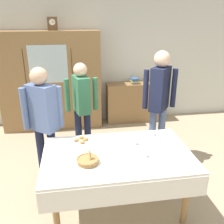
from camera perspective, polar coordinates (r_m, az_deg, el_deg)
ground_plane at (r=3.47m, az=0.54°, el=-18.59°), size 12.00×12.00×0.00m
back_wall at (r=5.36m, az=-4.17°, el=11.99°), size 6.40×0.10×2.70m
dining_table at (r=2.89m, az=1.37°, el=-11.52°), size 1.69×1.04×0.76m
wall_cabinet at (r=5.15m, az=-13.85°, el=6.78°), size 1.97×0.46×1.95m
mantel_clock at (r=4.98m, az=-13.52°, el=19.15°), size 0.18×0.11×0.24m
bookshelf_low at (r=5.49m, az=5.01°, el=2.27°), size 1.19×0.35×0.86m
book_stack at (r=5.35m, az=5.18°, el=7.18°), size 0.16×0.22×0.11m
tea_cup_center at (r=2.80m, az=7.42°, el=-9.78°), size 0.13×0.13×0.06m
tea_cup_mid_left at (r=3.03m, az=5.11°, el=-7.08°), size 0.13×0.13×0.06m
tea_cup_mid_right at (r=3.28m, az=9.22°, el=-4.94°), size 0.13×0.13×0.06m
bread_basket at (r=2.69m, az=-5.62°, el=-10.99°), size 0.24×0.24×0.16m
pastry_plate at (r=3.12m, az=-7.09°, el=-6.58°), size 0.28×0.28×0.05m
spoon_front_edge at (r=2.94m, az=-2.32°, el=-8.59°), size 0.12×0.02×0.01m
spoon_near_left at (r=2.82m, az=-8.55°, el=-10.17°), size 0.12×0.02×0.01m
spoon_far_right at (r=3.14m, az=10.39°, el=-6.76°), size 0.12×0.02×0.01m
person_behind_table_right at (r=3.82m, az=10.84°, el=3.59°), size 0.52×0.41×1.76m
person_by_cabinet at (r=3.97m, az=-6.97°, el=2.37°), size 0.52×0.40×1.56m
person_behind_table_left at (r=3.34m, az=-15.56°, el=-0.97°), size 0.52×0.38×1.65m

